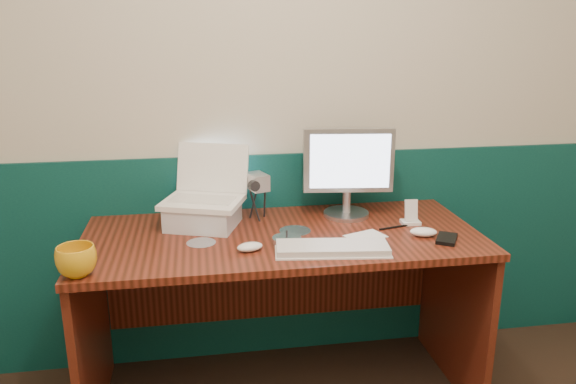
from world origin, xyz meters
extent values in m
cube|color=beige|center=(0.00, 1.75, 1.25)|extent=(3.50, 0.04, 2.50)
cube|color=#083437|center=(0.00, 1.74, 0.50)|extent=(3.48, 0.02, 1.00)
cube|color=#39150A|center=(-0.13, 1.38, 0.38)|extent=(1.60, 0.70, 0.75)
cube|color=silver|center=(-0.44, 1.52, 0.80)|extent=(0.34, 0.31, 0.09)
cube|color=silver|center=(0.03, 1.16, 0.76)|extent=(0.43, 0.19, 0.02)
ellipsoid|color=white|center=(0.43, 1.26, 0.77)|extent=(0.12, 0.09, 0.04)
ellipsoid|color=white|center=(-0.27, 1.22, 0.77)|extent=(0.11, 0.08, 0.03)
imported|color=gold|center=(-0.87, 1.10, 0.80)|extent=(0.17, 0.17, 0.11)
cylinder|color=silver|center=(-0.12, 1.27, 0.76)|extent=(0.11, 0.11, 0.02)
cylinder|color=silver|center=(-0.45, 1.33, 0.75)|extent=(0.11, 0.11, 0.00)
cylinder|color=#B0B6C0|center=(-0.07, 1.40, 0.75)|extent=(0.13, 0.13, 0.00)
cylinder|color=black|center=(0.35, 1.37, 0.75)|extent=(0.15, 0.04, 0.01)
cube|color=white|center=(0.20, 1.29, 0.75)|extent=(0.18, 0.15, 0.00)
cube|color=white|center=(0.43, 1.41, 0.76)|extent=(0.08, 0.06, 0.01)
cube|color=silver|center=(0.43, 1.41, 0.81)|extent=(0.05, 0.03, 0.09)
cube|color=black|center=(0.50, 1.20, 0.76)|extent=(0.13, 0.14, 0.01)
camera|label=1|loc=(-0.45, -0.73, 1.55)|focal=35.00mm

